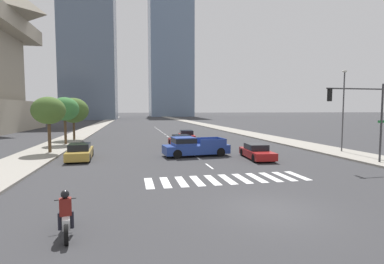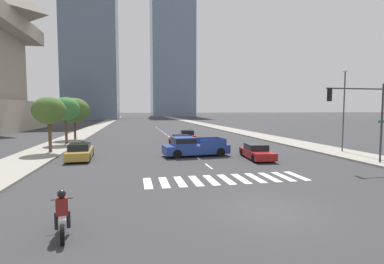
{
  "view_description": "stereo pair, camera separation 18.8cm",
  "coord_description": "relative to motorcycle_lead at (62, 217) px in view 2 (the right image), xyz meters",
  "views": [
    {
      "loc": [
        -5.41,
        -10.46,
        4.01
      ],
      "look_at": [
        0.0,
        15.37,
        2.0
      ],
      "focal_mm": 27.25,
      "sensor_mm": 36.0,
      "label": 1
    },
    {
      "loc": [
        -5.23,
        -10.5,
        4.01
      ],
      "look_at": [
        0.0,
        15.37,
        2.0
      ],
      "focal_mm": 27.25,
      "sensor_mm": 36.0,
      "label": 2
    }
  ],
  "objects": [
    {
      "name": "ground_plane",
      "position": [
        7.51,
        0.75,
        -0.58
      ],
      "size": [
        800.0,
        800.0,
        0.0
      ],
      "primitive_type": "plane",
      "color": "#333335"
    },
    {
      "name": "sidewalk_east",
      "position": [
        21.02,
        30.75,
        -0.51
      ],
      "size": [
        4.0,
        260.0,
        0.15
      ],
      "primitive_type": "cube",
      "color": "gray",
      "rests_on": "ground"
    },
    {
      "name": "sidewalk_west",
      "position": [
        -6.0,
        30.75,
        -0.51
      ],
      "size": [
        4.0,
        260.0,
        0.15
      ],
      "primitive_type": "cube",
      "color": "gray",
      "rests_on": "ground"
    },
    {
      "name": "crosswalk_near",
      "position": [
        7.51,
        6.12,
        -0.58
      ],
      "size": [
        9.45,
        2.48,
        0.01
      ],
      "color": "silver",
      "rests_on": "ground"
    },
    {
      "name": "lane_divider_center",
      "position": [
        7.51,
        34.12,
        -0.58
      ],
      "size": [
        0.14,
        50.0,
        0.01
      ],
      "color": "silver",
      "rests_on": "ground"
    },
    {
      "name": "motorcycle_lead",
      "position": [
        0.0,
        0.0,
        0.0
      ],
      "size": [
        0.76,
        2.08,
        1.49
      ],
      "rotation": [
        0.0,
        0.0,
        1.78
      ],
      "color": "black",
      "rests_on": "ground"
    },
    {
      "name": "pickup_truck",
      "position": [
        7.32,
        14.83,
        0.23
      ],
      "size": [
        5.82,
        2.6,
        1.67
      ],
      "rotation": [
        0.0,
        0.0,
        3.24
      ],
      "color": "navy",
      "rests_on": "ground"
    },
    {
      "name": "sedan_red_0",
      "position": [
        9.12,
        27.24,
        0.03
      ],
      "size": [
        2.22,
        4.8,
        1.34
      ],
      "rotation": [
        0.0,
        0.0,
        -1.66
      ],
      "color": "maroon",
      "rests_on": "ground"
    },
    {
      "name": "sedan_red_1",
      "position": [
        7.41,
        21.46,
        0.01
      ],
      "size": [
        2.31,
        4.59,
        1.3
      ],
      "rotation": [
        0.0,
        0.0,
        1.67
      ],
      "color": "maroon",
      "rests_on": "ground"
    },
    {
      "name": "sedan_gold_2",
      "position": [
        -2.0,
        15.04,
        0.02
      ],
      "size": [
        2.03,
        4.8,
        1.31
      ],
      "rotation": [
        0.0,
        0.0,
        1.62
      ],
      "color": "#B28E38",
      "rests_on": "ground"
    },
    {
      "name": "sedan_red_3",
      "position": [
        12.17,
        12.41,
        -0.02
      ],
      "size": [
        2.06,
        4.58,
        1.21
      ],
      "rotation": [
        0.0,
        0.0,
        -1.65
      ],
      "color": "maroon",
      "rests_on": "ground"
    },
    {
      "name": "traffic_signal_near",
      "position": [
        18.36,
        8.36,
        3.54
      ],
      "size": [
        4.95,
        0.28,
        5.76
      ],
      "rotation": [
        0.0,
        0.0,
        3.14
      ],
      "color": "#333335",
      "rests_on": "sidewalk_east"
    },
    {
      "name": "street_lamp_east",
      "position": [
        21.32,
        13.82,
        3.91
      ],
      "size": [
        0.5,
        0.24,
        7.49
      ],
      "color": "#3F3F42",
      "rests_on": "sidewalk_east"
    },
    {
      "name": "street_tree_nearest",
      "position": [
        -5.2,
        18.75,
        3.35
      ],
      "size": [
        2.91,
        2.91,
        5.05
      ],
      "color": "#4C3823",
      "rests_on": "sidewalk_west"
    },
    {
      "name": "street_tree_second",
      "position": [
        -5.2,
        25.36,
        3.51
      ],
      "size": [
        3.09,
        3.09,
        5.28
      ],
      "color": "#4C3823",
      "rests_on": "sidewalk_west"
    },
    {
      "name": "street_tree_third",
      "position": [
        -5.2,
        30.41,
        3.35
      ],
      "size": [
        3.8,
        3.8,
        5.41
      ],
      "color": "#4C3823",
      "rests_on": "sidewalk_west"
    },
    {
      "name": "office_tower_left_skyline",
      "position": [
        -14.48,
        121.96,
        47.86
      ],
      "size": [
        21.11,
        25.41,
        97.94
      ],
      "color": "slate",
      "rests_on": "ground"
    },
    {
      "name": "office_tower_center_skyline",
      "position": [
        26.19,
        170.78,
        43.07
      ],
      "size": [
        25.23,
        25.72,
        88.36
      ],
      "color": "slate",
      "rests_on": "ground"
    }
  ]
}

